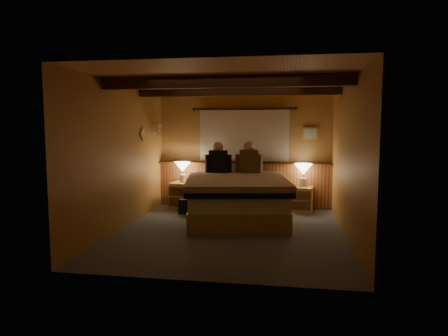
% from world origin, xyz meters
% --- Properties ---
extents(floor, '(4.20, 4.20, 0.00)m').
position_xyz_m(floor, '(0.00, 0.00, 0.00)').
color(floor, '#4C505A').
rests_on(floor, ground).
extents(ceiling, '(4.20, 4.20, 0.00)m').
position_xyz_m(ceiling, '(0.00, 0.00, 2.40)').
color(ceiling, '#DC9152').
rests_on(ceiling, wall_back).
extents(wall_back, '(3.60, 0.00, 3.60)m').
position_xyz_m(wall_back, '(0.00, 2.10, 1.20)').
color(wall_back, '#B68941').
rests_on(wall_back, floor).
extents(wall_left, '(0.00, 4.20, 4.20)m').
position_xyz_m(wall_left, '(-1.80, 0.00, 1.20)').
color(wall_left, '#B68941').
rests_on(wall_left, floor).
extents(wall_right, '(0.00, 4.20, 4.20)m').
position_xyz_m(wall_right, '(1.80, 0.00, 1.20)').
color(wall_right, '#B68941').
rests_on(wall_right, floor).
extents(wall_front, '(3.60, 0.00, 3.60)m').
position_xyz_m(wall_front, '(0.00, -2.10, 1.20)').
color(wall_front, '#B68941').
rests_on(wall_front, floor).
extents(wainscot, '(3.60, 0.23, 0.94)m').
position_xyz_m(wainscot, '(0.00, 2.04, 0.49)').
color(wainscot, brown).
rests_on(wainscot, wall_back).
extents(curtain_window, '(2.18, 0.09, 1.11)m').
position_xyz_m(curtain_window, '(0.00, 2.03, 1.52)').
color(curtain_window, '#432210').
rests_on(curtain_window, wall_back).
extents(ceiling_beams, '(3.60, 1.65, 0.16)m').
position_xyz_m(ceiling_beams, '(0.00, 0.15, 2.31)').
color(ceiling_beams, '#432210').
rests_on(ceiling_beams, ceiling).
extents(coat_rail, '(0.05, 0.55, 0.24)m').
position_xyz_m(coat_rail, '(-1.72, 1.58, 1.67)').
color(coat_rail, silver).
rests_on(coat_rail, wall_left).
extents(framed_print, '(0.30, 0.04, 0.25)m').
position_xyz_m(framed_print, '(1.35, 2.08, 1.55)').
color(framed_print, tan).
rests_on(framed_print, wall_back).
extents(bed, '(2.07, 2.52, 0.77)m').
position_xyz_m(bed, '(-0.00, 0.86, 0.40)').
color(bed, tan).
rests_on(bed, floor).
extents(nightstand_left, '(0.57, 0.53, 0.53)m').
position_xyz_m(nightstand_left, '(-1.22, 1.70, 0.27)').
color(nightstand_left, tan).
rests_on(nightstand_left, floor).
extents(nightstand_right, '(0.50, 0.46, 0.49)m').
position_xyz_m(nightstand_right, '(1.18, 1.77, 0.25)').
color(nightstand_right, tan).
rests_on(nightstand_right, floor).
extents(lamp_left, '(0.33, 0.33, 0.43)m').
position_xyz_m(lamp_left, '(-1.23, 1.70, 0.83)').
color(lamp_left, silver).
rests_on(lamp_left, nightstand_left).
extents(lamp_right, '(0.35, 0.35, 0.46)m').
position_xyz_m(lamp_right, '(1.21, 1.79, 0.82)').
color(lamp_right, silver).
rests_on(lamp_right, nightstand_right).
extents(person_left, '(0.53, 0.24, 0.65)m').
position_xyz_m(person_left, '(-0.47, 1.59, 1.02)').
color(person_left, black).
rests_on(person_left, bed).
extents(person_right, '(0.54, 0.25, 0.66)m').
position_xyz_m(person_right, '(0.14, 1.67, 1.03)').
color(person_right, '#47341C').
rests_on(person_right, bed).
extents(duffel_bag, '(0.49, 0.30, 0.35)m').
position_xyz_m(duffel_bag, '(-0.92, 1.23, 0.15)').
color(duffel_bag, black).
rests_on(duffel_bag, floor).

